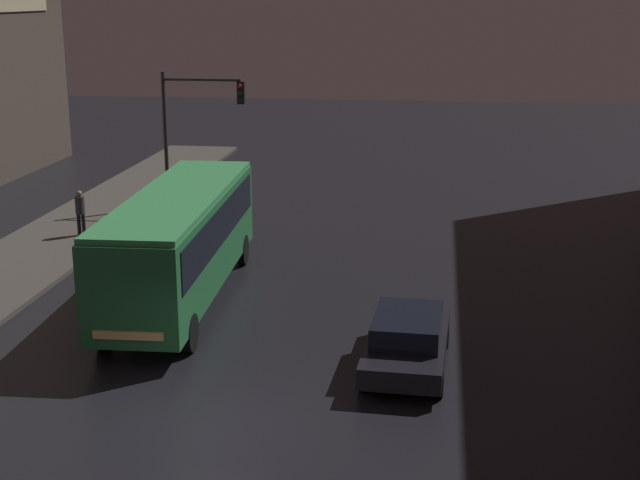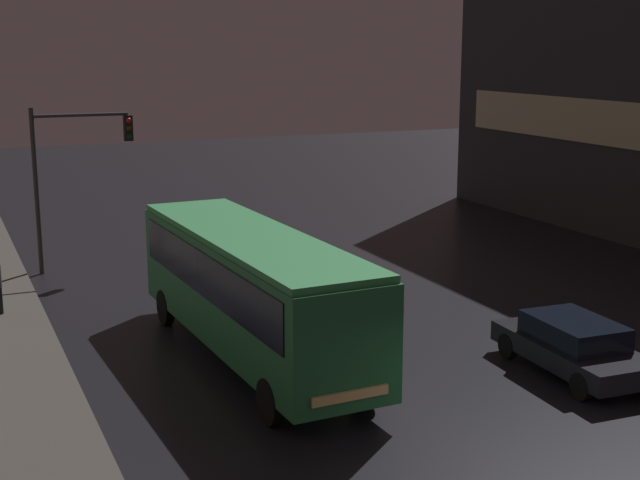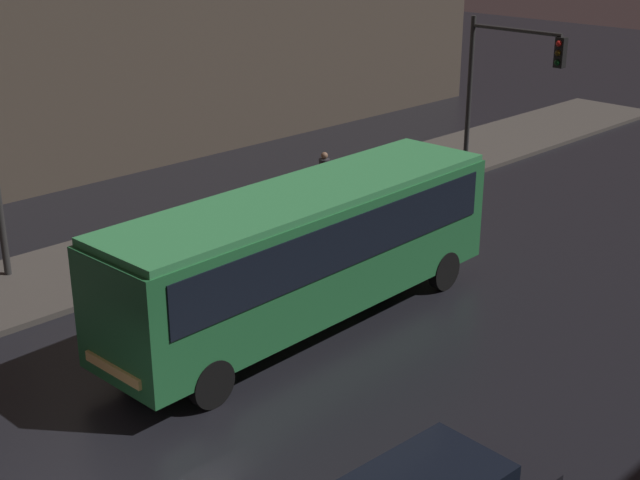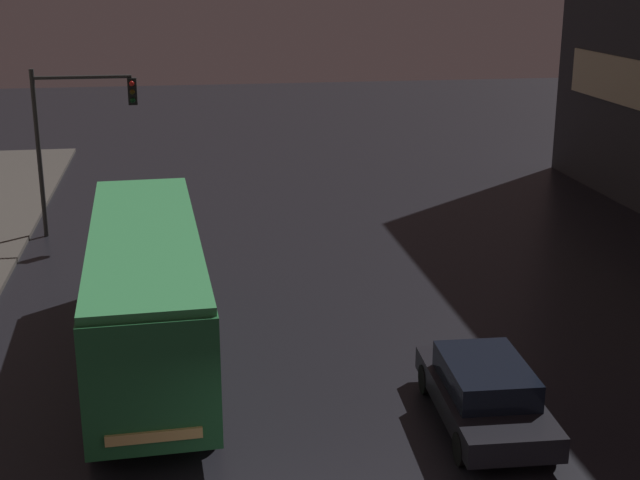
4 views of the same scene
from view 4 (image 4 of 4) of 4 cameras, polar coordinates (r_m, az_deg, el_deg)
bus_near at (r=20.81m, az=-11.04°, el=-2.69°), size 2.90×10.57×3.26m
car_taxi at (r=18.56m, az=10.49°, el=-9.53°), size 2.07×4.44×1.35m
traffic_light_main at (r=31.30m, az=-15.46°, el=7.23°), size 3.45×0.35×5.74m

